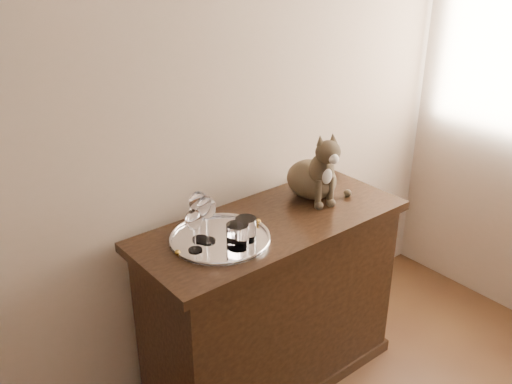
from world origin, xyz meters
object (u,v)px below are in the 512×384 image
Objects in this scene: wine_glass_d at (207,219)px; cat at (312,162)px; tumbler_b at (238,236)px; wine_glass_a at (199,216)px; wine_glass_c at (194,230)px; tray at (220,239)px; sideboard at (271,304)px; tumbler_a at (246,229)px.

cat is at bearing 5.24° from wine_glass_d.
wine_glass_d reaches higher than tumbler_b.
wine_glass_c is at bearing -137.89° from wine_glass_a.
wine_glass_c is 0.08m from wine_glass_d.
cat is at bearing 7.02° from tray.
cat is at bearing 6.80° from wine_glass_c.
tumbler_a is (-0.19, -0.06, 0.48)m from sideboard.
wine_glass_d is at bearing 18.93° from wine_glass_c.
wine_glass_a is 0.03m from wine_glass_d.
wine_glass_a reaches higher than wine_glass_d.
wine_glass_c is 1.77× the size of tumbler_b.
wine_glass_a reaches higher than sideboard.
wine_glass_c reaches higher than tumbler_b.
tumbler_a is (0.14, -0.11, -0.06)m from wine_glass_a.
wine_glass_c is (-0.39, -0.01, 0.52)m from sideboard.
wine_glass_a reaches higher than tumbler_a.
tumbler_a is 0.07m from tumbler_b.
tumbler_b is (0.14, -0.08, -0.04)m from wine_glass_c.
wine_glass_a is 1.20× the size of wine_glass_c.
tumbler_b is at bearing -81.54° from tray.
wine_glass_c reaches higher than tumbler_a.
wine_glass_d is 0.14m from tumbler_b.
wine_glass_d is 0.58× the size of cat.
tumbler_b reaches higher than tray.
wine_glass_d reaches higher than wine_glass_c.
tumbler_a is at bearing -42.44° from tray.
wine_glass_c reaches higher than tray.
wine_glass_c is 0.89× the size of wine_glass_d.
wine_glass_c is 1.85× the size of tumbler_a.
cat is (0.61, 0.06, 0.06)m from wine_glass_d.
cat is at bearing 16.75° from tumbler_b.
wine_glass_c is at bearing -158.63° from cat.
wine_glass_d is 1.99× the size of tumbler_b.
tumbler_b is (-0.06, -0.03, 0.00)m from tumbler_a.
sideboard is at bearing 18.51° from tumbler_a.
tray is 1.93× the size of wine_glass_a.
wine_glass_a is 0.62× the size of cat.
tumbler_a is at bearing -161.49° from sideboard.
tray is at bearing 5.83° from wine_glass_c.
tray is 4.30× the size of tumbler_a.
tumbler_b is at bearing -30.80° from wine_glass_c.
tumbler_a is 0.95× the size of tumbler_b.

